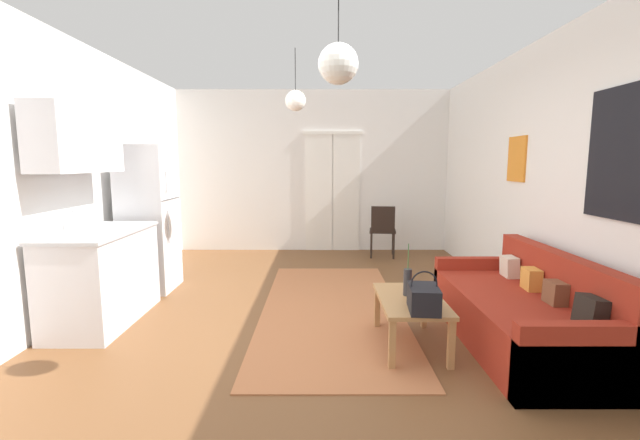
# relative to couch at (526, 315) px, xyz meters

# --- Properties ---
(ground_plane) EXTENTS (5.28, 8.25, 0.10)m
(ground_plane) POSITION_rel_couch_xyz_m (-1.88, 0.11, -0.31)
(ground_plane) COLOR brown
(wall_back) EXTENTS (4.88, 0.13, 2.79)m
(wall_back) POSITION_rel_couch_xyz_m (-1.87, 3.98, 1.12)
(wall_back) COLOR white
(wall_back) RESTS_ON ground_plane
(wall_right) EXTENTS (0.12, 7.85, 2.79)m
(wall_right) POSITION_rel_couch_xyz_m (0.51, 0.10, 1.13)
(wall_right) COLOR white
(wall_right) RESTS_ON ground_plane
(wall_left) EXTENTS (0.12, 7.85, 2.79)m
(wall_left) POSITION_rel_couch_xyz_m (-4.27, 0.11, 1.13)
(wall_left) COLOR white
(wall_left) RESTS_ON ground_plane
(area_rug) EXTENTS (1.45, 3.37, 0.01)m
(area_rug) POSITION_rel_couch_xyz_m (-1.63, 0.87, -0.26)
(area_rug) COLOR #B26B42
(area_rug) RESTS_ON ground_plane
(couch) EXTENTS (0.87, 1.95, 0.79)m
(couch) POSITION_rel_couch_xyz_m (0.00, 0.00, 0.00)
(couch) COLOR maroon
(couch) RESTS_ON ground_plane
(coffee_table) EXTENTS (0.53, 0.90, 0.42)m
(coffee_table) POSITION_rel_couch_xyz_m (-0.99, -0.03, 0.10)
(coffee_table) COLOR #B27F4C
(coffee_table) RESTS_ON ground_plane
(bamboo_vase) EXTENTS (0.07, 0.07, 0.45)m
(bamboo_vase) POSITION_rel_couch_xyz_m (-1.00, 0.04, 0.28)
(bamboo_vase) COLOR #2D2D33
(bamboo_vase) RESTS_ON coffee_table
(handbag) EXTENTS (0.25, 0.34, 0.31)m
(handbag) POSITION_rel_couch_xyz_m (-0.96, -0.34, 0.26)
(handbag) COLOR black
(handbag) RESTS_ON coffee_table
(refrigerator) EXTENTS (0.58, 0.63, 1.75)m
(refrigerator) POSITION_rel_couch_xyz_m (-3.83, 1.60, 0.61)
(refrigerator) COLOR white
(refrigerator) RESTS_ON ground_plane
(kitchen_counter) EXTENTS (0.64, 1.27, 2.06)m
(kitchen_counter) POSITION_rel_couch_xyz_m (-3.90, 0.53, 0.51)
(kitchen_counter) COLOR silver
(kitchen_counter) RESTS_ON ground_plane
(accent_chair) EXTENTS (0.47, 0.45, 0.85)m
(accent_chair) POSITION_rel_couch_xyz_m (-0.73, 3.34, 0.22)
(accent_chair) COLOR black
(accent_chair) RESTS_ON ground_plane
(pendant_lamp_near) EXTENTS (0.26, 0.26, 0.74)m
(pendant_lamp_near) POSITION_rel_couch_xyz_m (-1.64, -0.64, 1.92)
(pendant_lamp_near) COLOR black
(pendant_lamp_far) EXTENTS (0.23, 0.23, 0.67)m
(pendant_lamp_far) POSITION_rel_couch_xyz_m (-2.02, 1.33, 1.97)
(pendant_lamp_far) COLOR black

